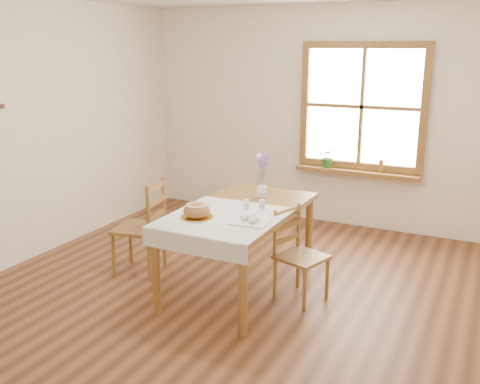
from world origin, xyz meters
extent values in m
plane|color=brown|center=(0.00, 0.00, 0.00)|extent=(5.00, 5.00, 0.00)
cube|color=white|center=(0.00, 2.50, 1.30)|extent=(4.50, 0.10, 2.60)
cube|color=white|center=(-2.25, 0.00, 1.30)|extent=(0.10, 5.00, 2.60)
cube|color=olive|center=(0.50, 2.46, 2.14)|extent=(1.46, 0.08, 0.08)
cube|color=olive|center=(0.50, 2.46, 0.76)|extent=(1.46, 0.08, 0.08)
cube|color=olive|center=(-0.19, 2.46, 1.45)|extent=(0.08, 0.08, 1.30)
cube|color=olive|center=(1.19, 2.46, 1.45)|extent=(0.08, 0.08, 1.30)
cube|color=olive|center=(0.50, 2.46, 1.45)|extent=(0.04, 0.06, 1.30)
cube|color=olive|center=(0.50, 2.46, 1.45)|extent=(1.30, 0.06, 0.04)
cube|color=white|center=(0.50, 2.49, 1.45)|extent=(1.30, 0.01, 1.30)
cube|color=olive|center=(0.50, 2.40, 0.69)|extent=(1.46, 0.20, 0.05)
cube|color=olive|center=(0.00, 0.30, 0.72)|extent=(0.90, 1.60, 0.05)
cylinder|color=olive|center=(-0.39, -0.44, 0.35)|extent=(0.07, 0.07, 0.70)
cylinder|color=olive|center=(0.39, -0.44, 0.35)|extent=(0.07, 0.07, 0.70)
cylinder|color=olive|center=(-0.39, 1.04, 0.35)|extent=(0.07, 0.07, 0.70)
cylinder|color=olive|center=(0.39, 1.04, 0.35)|extent=(0.07, 0.07, 0.70)
cube|color=white|center=(0.00, 0.00, 0.76)|extent=(0.91, 0.99, 0.01)
cylinder|color=white|center=(-0.18, -0.13, 0.77)|extent=(0.33, 0.33, 0.01)
ellipsoid|color=olive|center=(-0.18, -0.13, 0.84)|extent=(0.22, 0.22, 0.12)
cube|color=white|center=(0.26, -0.04, 0.77)|extent=(0.31, 0.27, 0.01)
cylinder|color=white|center=(0.07, 0.28, 0.81)|extent=(0.07, 0.07, 0.10)
cylinder|color=white|center=(0.20, 0.31, 0.81)|extent=(0.07, 0.07, 0.10)
cylinder|color=white|center=(0.02, 0.72, 0.80)|extent=(0.12, 0.12, 0.10)
imported|color=#2D6B2A|center=(0.14, 2.40, 0.81)|extent=(0.26, 0.28, 0.19)
cylinder|color=#A36A1E|center=(0.78, 2.40, 0.79)|extent=(0.06, 0.06, 0.16)
camera|label=1|loc=(1.99, -3.71, 2.12)|focal=40.00mm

